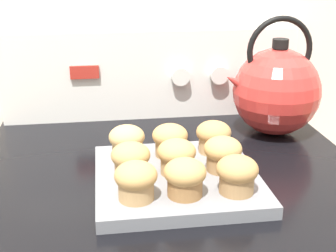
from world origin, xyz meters
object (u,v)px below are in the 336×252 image
(muffin_r0_c2, at_px, (237,174))
(muffin_r2_c2, at_px, (213,136))
(muffin_r1_c2, at_px, (223,153))
(muffin_r1_c1, at_px, (179,156))
(muffin_r2_c0, at_px, (127,141))
(muffin_r0_c0, at_px, (136,180))
(muffin_r0_c1, at_px, (187,177))
(tea_kettle, at_px, (276,90))
(muffin_r1_c0, at_px, (131,159))
(muffin_r2_c1, at_px, (172,139))
(muffin_pan, at_px, (178,178))

(muffin_r0_c2, xyz_separation_m, muffin_r2_c2, (0.00, 0.17, 0.00))
(muffin_r1_c2, bearing_deg, muffin_r1_c1, -179.68)
(muffin_r2_c0, bearing_deg, muffin_r1_c1, -44.12)
(muffin_r0_c0, distance_m, muffin_r1_c1, 0.12)
(muffin_r0_c2, bearing_deg, muffin_r0_c1, 179.10)
(muffin_r0_c1, xyz_separation_m, tea_kettle, (0.25, 0.30, 0.05))
(muffin_r0_c0, height_order, tea_kettle, tea_kettle)
(muffin_r0_c0, bearing_deg, muffin_r1_c1, 45.12)
(muffin_r1_c2, bearing_deg, tea_kettle, 51.21)
(muffin_r0_c0, bearing_deg, muffin_r1_c0, 91.87)
(muffin_r0_c0, bearing_deg, muffin_r2_c1, 63.06)
(muffin_r0_c2, bearing_deg, muffin_r1_c1, 134.06)
(muffin_r0_c0, distance_m, muffin_r0_c2, 0.16)
(muffin_r0_c2, bearing_deg, muffin_pan, 134.93)
(muffin_r2_c1, bearing_deg, tea_kettle, 29.13)
(muffin_r1_c0, xyz_separation_m, muffin_r2_c0, (-0.00, 0.09, 0.00))
(muffin_r2_c2, xyz_separation_m, tea_kettle, (0.17, 0.14, 0.05))
(muffin_r1_c2, xyz_separation_m, muffin_r2_c2, (0.00, 0.08, 0.00))
(muffin_r2_c2, height_order, tea_kettle, tea_kettle)
(muffin_pan, relative_size, muffin_r0_c1, 4.19)
(muffin_r0_c1, distance_m, muffin_r2_c0, 0.18)
(muffin_r0_c0, height_order, muffin_r1_c1, same)
(muffin_pan, xyz_separation_m, muffin_r2_c1, (0.00, 0.08, 0.04))
(muffin_pan, xyz_separation_m, muffin_r0_c2, (0.08, -0.08, 0.04))
(muffin_r1_c2, xyz_separation_m, muffin_r2_c0, (-0.16, 0.08, 0.00))
(muffin_r2_c1, height_order, muffin_r2_c2, same)
(muffin_r0_c1, bearing_deg, muffin_r0_c2, -0.90)
(muffin_r1_c2, distance_m, muffin_r2_c0, 0.18)
(muffin_r1_c0, relative_size, muffin_r2_c2, 1.00)
(muffin_pan, height_order, tea_kettle, tea_kettle)
(muffin_r0_c0, height_order, muffin_r2_c0, same)
(muffin_r2_c2, bearing_deg, muffin_r1_c1, -134.52)
(muffin_pan, xyz_separation_m, muffin_r0_c0, (-0.08, -0.08, 0.04))
(muffin_r2_c0, xyz_separation_m, muffin_r2_c1, (0.09, -0.00, 0.00))
(muffin_r1_c1, xyz_separation_m, muffin_r2_c0, (-0.09, 0.08, 0.00))
(muffin_r0_c1, distance_m, muffin_r1_c2, 0.11)
(muffin_r0_c0, bearing_deg, muffin_r1_c2, 27.25)
(muffin_r0_c1, height_order, muffin_r1_c0, same)
(muffin_pan, relative_size, muffin_r0_c0, 4.19)
(muffin_pan, xyz_separation_m, muffin_r1_c0, (-0.08, -0.00, 0.04))
(muffin_r0_c0, bearing_deg, muffin_r2_c2, 45.30)
(muffin_r0_c0, distance_m, muffin_r0_c1, 0.08)
(muffin_r2_c1, xyz_separation_m, tea_kettle, (0.25, 0.14, 0.05))
(muffin_r2_c0, relative_size, tea_kettle, 0.26)
(muffin_r1_c1, height_order, tea_kettle, tea_kettle)
(muffin_r0_c2, distance_m, tea_kettle, 0.35)
(muffin_pan, height_order, muffin_r2_c0, muffin_r2_c0)
(muffin_r2_c0, relative_size, muffin_r2_c1, 1.00)
(muffin_r0_c0, relative_size, muffin_r0_c1, 1.00)
(muffin_r0_c1, bearing_deg, muffin_r2_c0, 117.39)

